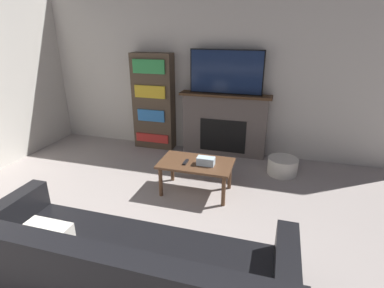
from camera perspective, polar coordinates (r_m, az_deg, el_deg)
The scene contains 9 objects.
wall_back at distance 5.07m, azimuth 3.39°, elevation 13.43°, with size 6.75×0.06×2.70m.
fireplace at distance 5.06m, azimuth 6.16°, elevation 3.75°, with size 1.49×0.28×1.05m.
tv at distance 4.85m, azimuth 6.52°, elevation 13.46°, with size 1.17×0.03×0.69m.
couch at distance 2.54m, azimuth -13.24°, elevation -23.54°, with size 2.50×0.99×0.86m.
coffee_table at distance 3.87m, azimuth 0.77°, elevation -4.29°, with size 0.94×0.56×0.43m.
tissue_box at distance 3.76m, azimuth 2.64°, elevation -3.27°, with size 0.22×0.12×0.10m.
remote_control at distance 3.82m, azimuth -1.21°, elevation -3.46°, with size 0.04×0.15×0.02m.
bookshelf at distance 5.31m, azimuth -7.32°, elevation 7.96°, with size 0.71×0.29×1.66m.
storage_basket at distance 4.66m, azimuth 16.85°, elevation -4.03°, with size 0.44×0.44×0.25m.
Camera 1 is at (1.14, -0.81, 2.05)m, focal length 28.00 mm.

